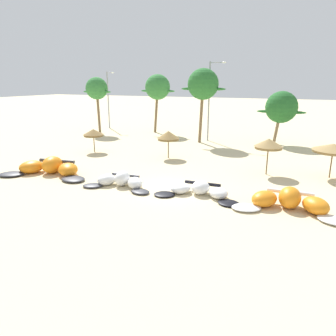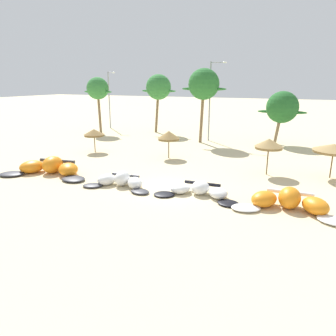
# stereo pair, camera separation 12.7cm
# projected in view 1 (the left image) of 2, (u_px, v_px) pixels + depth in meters

# --- Properties ---
(ground_plane) EXTENTS (260.00, 260.00, 0.00)m
(ground_plane) POSITION_uv_depth(u_px,v_px,m) (169.00, 189.00, 22.76)
(ground_plane) COLOR beige
(kite_far_left) EXTENTS (8.01, 4.39, 1.42)m
(kite_far_left) POSITION_uv_depth(u_px,v_px,m) (50.00, 168.00, 26.39)
(kite_far_left) COLOR #333338
(kite_far_left) RESTS_ON ground
(kite_left) EXTENTS (5.58, 2.77, 1.11)m
(kite_left) POSITION_uv_depth(u_px,v_px,m) (121.00, 181.00, 23.29)
(kite_left) COLOR #333338
(kite_left) RESTS_ON ground
(kite_left_of_center) EXTENTS (6.18, 2.91, 0.94)m
(kite_left_of_center) POSITION_uv_depth(u_px,v_px,m) (199.00, 190.00, 21.52)
(kite_left_of_center) COLOR black
(kite_left_of_center) RESTS_ON ground
(kite_center) EXTENTS (6.92, 3.26, 1.32)m
(kite_center) POSITION_uv_depth(u_px,v_px,m) (289.00, 202.00, 19.08)
(kite_center) COLOR white
(kite_center) RESTS_ON ground
(beach_umbrella_near_van) EXTENTS (2.23, 2.23, 2.54)m
(beach_umbrella_near_van) POSITION_uv_depth(u_px,v_px,m) (93.00, 133.00, 34.32)
(beach_umbrella_near_van) COLOR brown
(beach_umbrella_near_van) RESTS_ON ground
(beach_umbrella_middle) EXTENTS (2.23, 2.23, 2.76)m
(beach_umbrella_middle) POSITION_uv_depth(u_px,v_px,m) (168.00, 136.00, 31.58)
(beach_umbrella_middle) COLOR brown
(beach_umbrella_middle) RESTS_ON ground
(beach_umbrella_near_palms) EXTENTS (2.31, 2.31, 3.05)m
(beach_umbrella_near_palms) POSITION_uv_depth(u_px,v_px,m) (269.00, 144.00, 25.81)
(beach_umbrella_near_palms) COLOR brown
(beach_umbrella_near_palms) RESTS_ON ground
(beach_umbrella_outermost) EXTENTS (3.19, 3.19, 2.80)m
(beach_umbrella_outermost) POSITION_uv_depth(u_px,v_px,m) (333.00, 148.00, 24.95)
(beach_umbrella_outermost) COLOR brown
(beach_umbrella_outermost) RESTS_ON ground
(palm_leftmost) EXTENTS (4.85, 3.24, 8.17)m
(palm_leftmost) POSITION_uv_depth(u_px,v_px,m) (97.00, 89.00, 46.31)
(palm_leftmost) COLOR brown
(palm_leftmost) RESTS_ON ground
(palm_left) EXTENTS (5.55, 3.70, 8.59)m
(palm_left) POSITION_uv_depth(u_px,v_px,m) (158.00, 88.00, 46.44)
(palm_left) COLOR brown
(palm_left) RESTS_ON ground
(palm_left_of_gap) EXTENTS (5.69, 3.79, 9.13)m
(palm_left_of_gap) POSITION_uv_depth(u_px,v_px,m) (203.00, 85.00, 38.36)
(palm_left_of_gap) COLOR brown
(palm_left_of_gap) RESTS_ON ground
(palm_center_left) EXTENTS (5.76, 3.84, 6.46)m
(palm_center_left) POSITION_uv_depth(u_px,v_px,m) (281.00, 107.00, 38.13)
(palm_center_left) COLOR #7F6647
(palm_center_left) RESTS_ON ground
(lamppost_west) EXTENTS (1.43, 0.24, 9.05)m
(lamppost_west) POSITION_uv_depth(u_px,v_px,m) (109.00, 97.00, 51.32)
(lamppost_west) COLOR gray
(lamppost_west) RESTS_ON ground
(lamppost_west_center) EXTENTS (2.14, 0.24, 9.95)m
(lamppost_west_center) POSITION_uv_depth(u_px,v_px,m) (210.00, 98.00, 40.09)
(lamppost_west_center) COLOR gray
(lamppost_west_center) RESTS_ON ground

